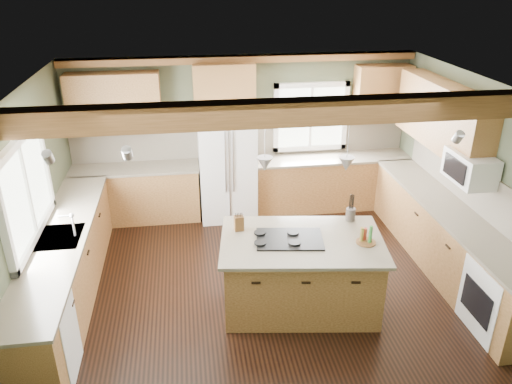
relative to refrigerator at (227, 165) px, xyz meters
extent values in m
plane|color=black|center=(0.30, -2.12, -0.90)|extent=(5.60, 5.60, 0.00)
plane|color=silver|center=(0.30, -2.12, 1.70)|extent=(5.60, 5.60, 0.00)
plane|color=#3E4732|center=(0.30, 0.38, 0.40)|extent=(5.60, 0.00, 5.60)
plane|color=#3E4732|center=(-2.50, -2.12, 0.40)|extent=(0.00, 5.00, 5.00)
plane|color=#3E4732|center=(3.10, -2.12, 0.40)|extent=(0.00, 5.00, 5.00)
cube|color=#4E3116|center=(0.30, -2.56, 1.57)|extent=(5.55, 0.26, 0.26)
cube|color=#4E3116|center=(0.30, 0.28, 1.64)|extent=(5.55, 0.20, 0.10)
cube|color=brown|center=(0.30, 0.36, 0.31)|extent=(5.58, 0.03, 0.58)
cube|color=brown|center=(3.08, -2.07, 0.31)|extent=(0.03, 3.70, 0.58)
cube|color=brown|center=(-1.49, 0.08, -0.46)|extent=(2.02, 0.60, 0.88)
cube|color=#51483B|center=(-1.49, 0.08, 0.00)|extent=(2.06, 0.64, 0.04)
cube|color=brown|center=(1.79, 0.08, -0.46)|extent=(2.62, 0.60, 0.88)
cube|color=#51483B|center=(1.79, 0.08, 0.00)|extent=(2.66, 0.64, 0.04)
cube|color=brown|center=(-2.20, -2.07, -0.46)|extent=(0.60, 3.70, 0.88)
cube|color=#51483B|center=(-2.20, -2.07, 0.00)|extent=(0.64, 3.74, 0.04)
cube|color=brown|center=(2.80, -2.07, -0.46)|extent=(0.60, 3.70, 0.88)
cube|color=#51483B|center=(2.80, -2.07, 0.00)|extent=(0.64, 3.74, 0.04)
cube|color=brown|center=(-1.69, 0.21, 1.05)|extent=(1.40, 0.35, 0.90)
cube|color=brown|center=(0.00, 0.21, 1.25)|extent=(0.96, 0.35, 0.70)
cube|color=brown|center=(2.92, -1.22, 1.05)|extent=(0.35, 2.20, 0.90)
cube|color=brown|center=(2.60, 0.21, 1.05)|extent=(0.90, 0.35, 0.90)
cube|color=white|center=(-2.48, -2.07, 0.65)|extent=(0.04, 1.60, 1.05)
cube|color=white|center=(1.45, 0.36, 0.65)|extent=(1.10, 0.04, 1.00)
cube|color=#262628|center=(-2.20, -2.07, 0.01)|extent=(0.50, 0.65, 0.03)
cylinder|color=#B2B2B7|center=(-2.02, -2.07, 0.15)|extent=(0.02, 0.02, 0.28)
cube|color=white|center=(-2.19, -3.37, -0.47)|extent=(0.60, 0.60, 0.84)
cube|color=white|center=(2.79, -3.37, -0.47)|extent=(0.60, 0.72, 0.84)
cube|color=white|center=(2.88, -2.17, 0.65)|extent=(0.40, 0.70, 0.38)
cone|color=#B2B2B7|center=(0.21, -2.50, 0.98)|extent=(0.18, 0.18, 0.16)
cone|color=#B2B2B7|center=(1.10, -2.62, 0.98)|extent=(0.18, 0.18, 0.16)
cube|color=white|center=(0.00, 0.00, 0.00)|extent=(0.90, 0.74, 1.80)
cube|color=olive|center=(0.65, -2.56, -0.46)|extent=(1.93, 1.34, 0.88)
cube|color=#51483B|center=(0.65, -2.56, 0.00)|extent=(2.07, 1.47, 0.04)
cube|color=black|center=(0.50, -2.54, 0.03)|extent=(0.84, 0.62, 0.02)
cube|color=brown|center=(-0.06, -2.22, 0.11)|extent=(0.12, 0.10, 0.19)
cylinder|color=#413B34|center=(1.37, -2.16, 0.10)|extent=(0.12, 0.12, 0.16)
camera|label=1|loc=(-0.63, -7.54, 2.98)|focal=35.00mm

